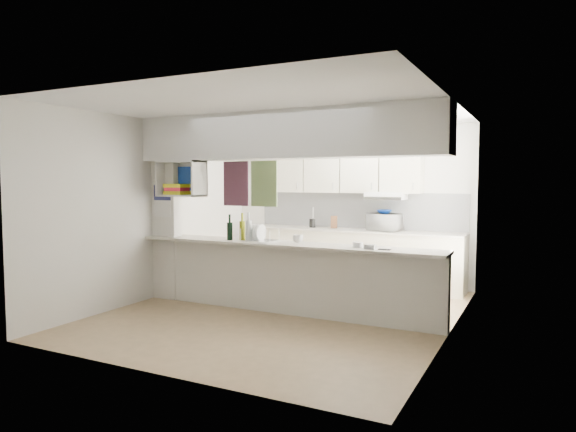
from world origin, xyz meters
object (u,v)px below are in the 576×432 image
Objects in this scene: bowl at (384,212)px; wine_bottles at (241,230)px; dish_rack at (260,234)px; microwave at (385,222)px.

wine_bottles reaches higher than bowl.
bowl is 0.51× the size of dish_rack.
dish_rack is (-1.10, -2.10, -0.05)m from microwave.
microwave is at bearing -58.71° from bowl.
microwave is 0.17m from bowl.
wine_bottles is at bearing 69.61° from microwave.
wine_bottles reaches higher than microwave.
dish_rack is 1.21× the size of wine_bottles.
wine_bottles is at bearing -162.10° from dish_rack.
wine_bottles reaches higher than dish_rack.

